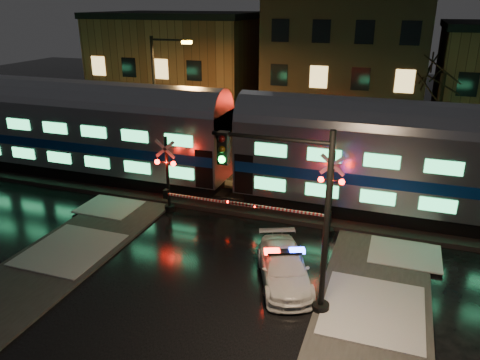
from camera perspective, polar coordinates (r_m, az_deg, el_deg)
name	(u,v)px	position (r m, az deg, el deg)	size (l,w,h in m)	color
ground	(231,245)	(21.55, -1.07, -7.87)	(120.00, 120.00, 0.00)	black
ballast	(263,201)	(25.77, 2.79, -2.56)	(90.00, 4.20, 0.24)	black
sidewalk_left	(20,287)	(20.38, -25.27, -11.77)	(4.00, 20.00, 0.12)	#2D2D2D
building_left	(181,69)	(44.66, -7.15, 13.23)	(14.00, 10.00, 9.00)	brown
building_mid	(348,61)	(40.71, 13.04, 13.90)	(12.00, 11.00, 11.50)	brown
train	(233,141)	(25.15, -0.81, 4.78)	(51.00, 3.12, 5.92)	black
police_car	(284,267)	(18.68, 5.37, -10.55)	(3.42, 4.85, 1.46)	silver
crossing_signal_right	(322,201)	(21.99, 10.00, -2.56)	(5.92, 0.66, 4.19)	black
crossing_signal_left	(173,183)	(24.26, -8.12, -0.31)	(5.73, 0.65, 4.06)	black
traffic_light	(295,218)	(15.92, 6.76, -4.61)	(4.33, 0.75, 6.70)	black
streetlight	(159,93)	(31.05, -9.87, 10.35)	(2.81, 0.29, 8.39)	black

